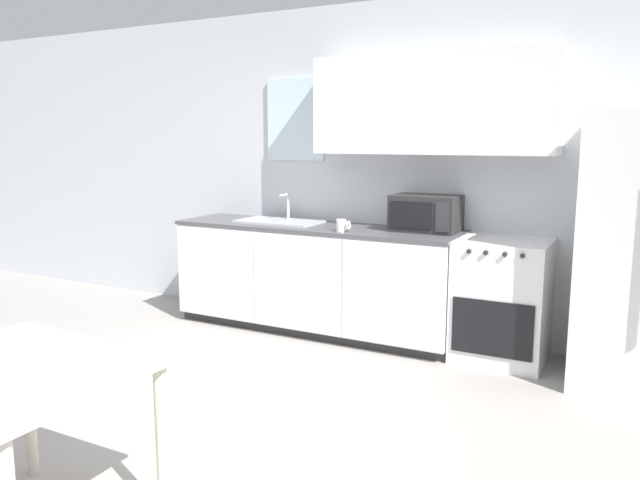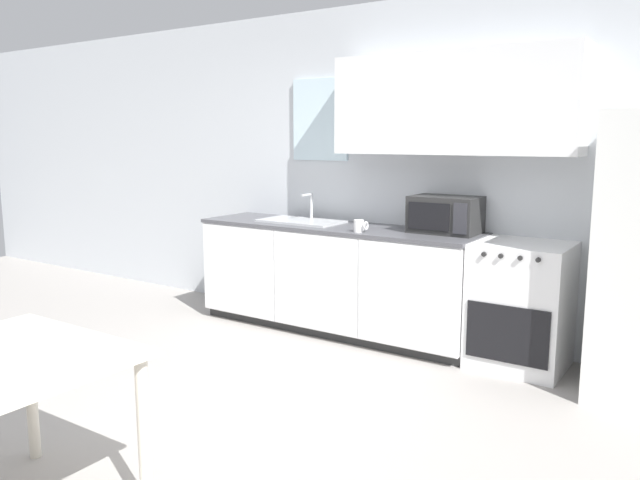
% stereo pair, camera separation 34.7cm
% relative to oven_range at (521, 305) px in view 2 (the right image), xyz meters
% --- Properties ---
extents(ground_plane, '(12.00, 12.00, 0.00)m').
position_rel_oven_range_xyz_m(ground_plane, '(-1.14, -2.08, -0.44)').
color(ground_plane, gray).
extents(wall_back, '(12.00, 0.38, 2.70)m').
position_rel_oven_range_xyz_m(wall_back, '(-1.05, 0.29, 1.00)').
color(wall_back, silver).
rests_on(wall_back, ground_plane).
extents(kitchen_counter, '(2.44, 0.65, 0.90)m').
position_rel_oven_range_xyz_m(kitchen_counter, '(-1.54, -0.02, 0.01)').
color(kitchen_counter, '#333333').
rests_on(kitchen_counter, ground_plane).
extents(oven_range, '(0.64, 0.61, 0.89)m').
position_rel_oven_range_xyz_m(oven_range, '(0.00, 0.00, 0.00)').
color(oven_range, white).
rests_on(oven_range, ground_plane).
extents(kitchen_sink, '(0.71, 0.39, 0.24)m').
position_rel_oven_range_xyz_m(kitchen_sink, '(-1.89, -0.01, 0.47)').
color(kitchen_sink, '#B7BABC').
rests_on(kitchen_sink, kitchen_counter).
extents(microwave, '(0.51, 0.35, 0.28)m').
position_rel_oven_range_xyz_m(microwave, '(-0.63, 0.09, 0.59)').
color(microwave, '#282828').
rests_on(microwave, kitchen_counter).
extents(coffee_mug, '(0.11, 0.08, 0.09)m').
position_rel_oven_range_xyz_m(coffee_mug, '(-1.19, -0.23, 0.50)').
color(coffee_mug, white).
rests_on(coffee_mug, kitchen_counter).
extents(dining_table, '(0.96, 0.82, 0.73)m').
position_rel_oven_range_xyz_m(dining_table, '(-1.25, -3.03, 0.17)').
color(dining_table, beige).
rests_on(dining_table, ground_plane).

